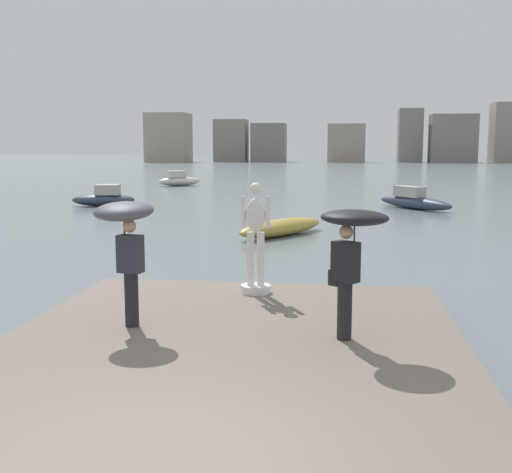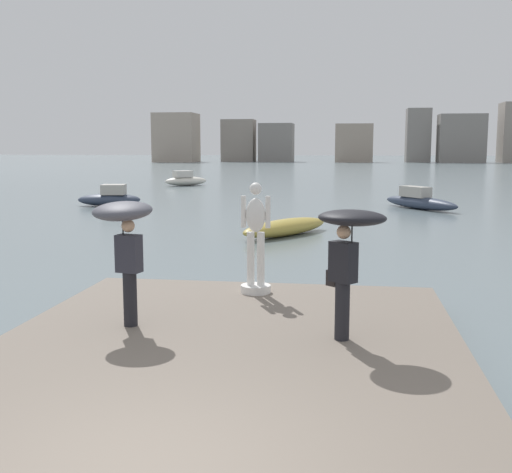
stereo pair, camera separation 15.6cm
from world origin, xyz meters
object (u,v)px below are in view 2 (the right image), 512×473
(boat_leftward, at_px, (286,227))
(onlooker_right, at_px, (349,238))
(boat_near, at_px, (110,198))
(boat_mid, at_px, (185,180))
(boat_far, at_px, (419,201))
(statue_white_figure, at_px, (256,244))
(onlooker_left, at_px, (124,228))

(boat_leftward, bearing_deg, onlooker_right, -80.74)
(onlooker_right, distance_m, boat_near, 27.46)
(onlooker_right, xyz_separation_m, boat_near, (-13.06, 24.11, -1.49))
(onlooker_right, bearing_deg, boat_mid, 107.69)
(onlooker_right, bearing_deg, boat_near, 118.44)
(boat_near, bearing_deg, boat_leftward, -43.53)
(onlooker_right, bearing_deg, boat_far, 81.42)
(statue_white_figure, bearing_deg, onlooker_right, -57.97)
(statue_white_figure, height_order, onlooker_left, statue_white_figure)
(onlooker_left, relative_size, boat_far, 0.40)
(boat_mid, bearing_deg, onlooker_left, -76.62)
(onlooker_right, distance_m, boat_leftward, 14.13)
(boat_near, xyz_separation_m, boat_leftward, (10.80, -10.26, -0.14))
(boat_mid, relative_size, boat_far, 0.74)
(boat_far, bearing_deg, statue_white_figure, -104.15)
(statue_white_figure, bearing_deg, onlooker_left, -124.36)
(onlooker_right, height_order, boat_mid, onlooker_right)
(onlooker_left, height_order, boat_near, onlooker_left)
(statue_white_figure, relative_size, boat_leftward, 0.47)
(onlooker_left, bearing_deg, statue_white_figure, 55.64)
(onlooker_left, height_order, boat_mid, onlooker_left)
(onlooker_right, bearing_deg, onlooker_left, 174.76)
(statue_white_figure, distance_m, onlooker_left, 3.14)
(boat_near, relative_size, boat_leftward, 0.79)
(boat_near, height_order, boat_far, boat_near)
(boat_mid, height_order, boat_far, boat_mid)
(boat_mid, bearing_deg, boat_leftward, -68.49)
(onlooker_right, height_order, boat_leftward, onlooker_right)
(statue_white_figure, height_order, onlooker_right, statue_white_figure)
(boat_mid, relative_size, boat_leftward, 0.82)
(onlooker_left, height_order, boat_far, onlooker_left)
(onlooker_left, xyz_separation_m, onlooker_right, (3.53, -0.32, -0.04))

